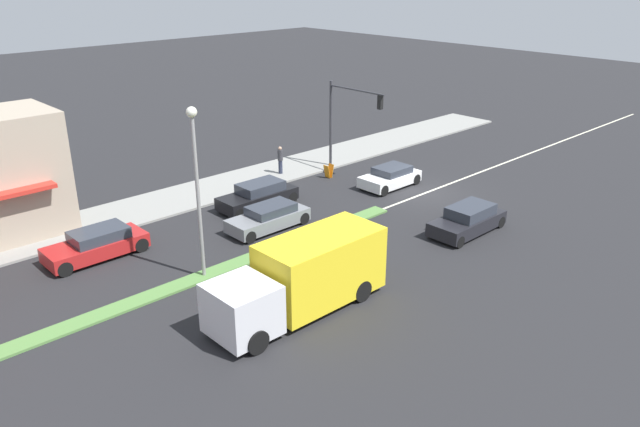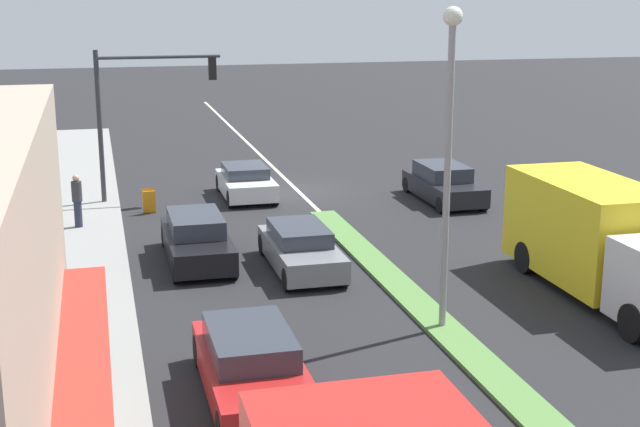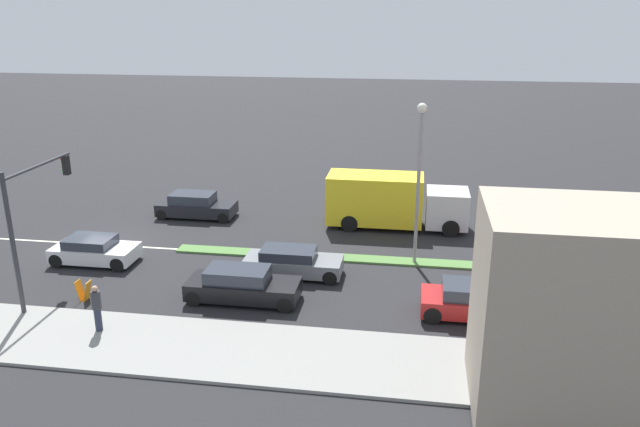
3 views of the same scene
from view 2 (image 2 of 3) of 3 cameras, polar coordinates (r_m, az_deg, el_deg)
The scene contains 12 objects.
ground_plane at distance 19.40m, azimuth 10.56°, elevation -9.86°, with size 160.00×160.00×0.00m, color #232326.
lane_marking_center at distance 35.74m, azimuth -1.46°, elevation 1.50°, with size 0.16×60.00×0.01m, color beige.
traffic_signal_main at distance 33.72m, azimuth -11.57°, elevation 7.17°, with size 4.59×0.34×5.60m.
street_lamp at distance 20.26m, azimuth 8.25°, elevation 5.37°, with size 0.44×0.44×7.37m.
pedestrian at distance 30.62m, azimuth -15.28°, elevation 0.87°, with size 0.34×0.34×1.77m.
warning_aframe_sign at distance 32.66m, azimuth -10.89°, elevation 0.79°, with size 0.45×0.53×0.84m.
delivery_truck at distance 24.38m, azimuth 17.72°, elevation -1.64°, with size 2.44×7.50×2.87m.
sedan_dark at distance 34.16m, azimuth 7.91°, elevation 1.90°, with size 1.86×4.37×1.39m.
van_white at distance 34.50m, azimuth -4.77°, elevation 2.02°, with size 1.88×3.84×1.24m.
suv_black at distance 26.51m, azimuth -7.90°, elevation -1.65°, with size 1.78×4.55×1.39m.
suv_grey at distance 25.53m, azimuth -1.25°, elevation -2.26°, with size 1.75×4.33×1.26m.
hatchback_red at distance 17.73m, azimuth -4.40°, elevation -9.71°, with size 1.87×4.53×1.35m.
Camera 2 is at (7.67, 34.03, 7.80)m, focal length 50.00 mm.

